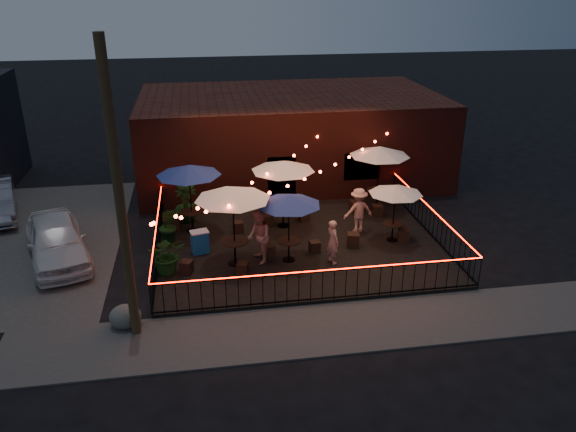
# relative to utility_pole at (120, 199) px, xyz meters

# --- Properties ---
(ground) EXTENTS (110.00, 110.00, 0.00)m
(ground) POSITION_rel_utility_pole_xyz_m (5.40, 2.60, -4.00)
(ground) COLOR black
(ground) RESTS_ON ground
(patio) EXTENTS (10.00, 8.00, 0.15)m
(patio) POSITION_rel_utility_pole_xyz_m (5.40, 4.60, -3.92)
(patio) COLOR black
(patio) RESTS_ON ground
(sidewalk) EXTENTS (18.00, 2.50, 0.05)m
(sidewalk) POSITION_rel_utility_pole_xyz_m (5.40, -0.65, -3.98)
(sidewalk) COLOR #3B3936
(sidewalk) RESTS_ON ground
(brick_building) EXTENTS (14.00, 8.00, 4.00)m
(brick_building) POSITION_rel_utility_pole_xyz_m (6.40, 12.59, -2.00)
(brick_building) COLOR #3E1610
(brick_building) RESTS_ON ground
(utility_pole) EXTENTS (0.26, 0.26, 8.00)m
(utility_pole) POSITION_rel_utility_pole_xyz_m (0.00, 0.00, 0.00)
(utility_pole) COLOR #362816
(utility_pole) RESTS_ON ground
(fence_front) EXTENTS (10.00, 0.04, 1.04)m
(fence_front) POSITION_rel_utility_pole_xyz_m (5.40, 0.60, -3.34)
(fence_front) COLOR black
(fence_front) RESTS_ON patio
(fence_left) EXTENTS (0.04, 8.00, 1.04)m
(fence_left) POSITION_rel_utility_pole_xyz_m (0.40, 4.60, -3.34)
(fence_left) COLOR black
(fence_left) RESTS_ON patio
(fence_right) EXTENTS (0.04, 8.00, 1.04)m
(fence_right) POSITION_rel_utility_pole_xyz_m (10.40, 4.60, -3.34)
(fence_right) COLOR black
(fence_right) RESTS_ON patio
(festoon_lights) EXTENTS (10.02, 8.72, 1.32)m
(festoon_lights) POSITION_rel_utility_pole_xyz_m (4.39, 4.30, -1.48)
(festoon_lights) COLOR red
(festoon_lights) RESTS_ON ground
(cafe_table_0) EXTENTS (2.75, 2.75, 2.75)m
(cafe_table_0) POSITION_rel_utility_pole_xyz_m (3.00, 3.38, -1.34)
(cafe_table_0) COLOR black
(cafe_table_0) RESTS_ON patio
(cafe_table_1) EXTENTS (2.63, 2.63, 2.64)m
(cafe_table_1) POSITION_rel_utility_pole_xyz_m (1.60, 6.27, -1.44)
(cafe_table_1) COLOR black
(cafe_table_1) RESTS_ON patio
(cafe_table_2) EXTENTS (2.59, 2.59, 2.39)m
(cafe_table_2) POSITION_rel_utility_pole_xyz_m (4.83, 3.34, -1.66)
(cafe_table_2) COLOR black
(cafe_table_2) RESTS_ON patio
(cafe_table_3) EXTENTS (3.05, 3.05, 2.66)m
(cafe_table_3) POSITION_rel_utility_pole_xyz_m (5.08, 6.19, -1.42)
(cafe_table_3) COLOR black
(cafe_table_3) RESTS_ON patio
(cafe_table_4) EXTENTS (2.45, 2.45, 2.14)m
(cafe_table_4) POSITION_rel_utility_pole_xyz_m (8.85, 4.28, -1.89)
(cafe_table_4) COLOR black
(cafe_table_4) RESTS_ON patio
(cafe_table_5) EXTENTS (3.14, 3.14, 2.69)m
(cafe_table_5) POSITION_rel_utility_pole_xyz_m (9.20, 7.32, -1.39)
(cafe_table_5) COLOR black
(cafe_table_5) RESTS_ON patio
(bistro_chair_0) EXTENTS (0.48, 0.48, 0.44)m
(bistro_chair_0) POSITION_rel_utility_pole_xyz_m (1.38, 2.98, -3.63)
(bistro_chair_0) COLOR black
(bistro_chair_0) RESTS_ON patio
(bistro_chair_1) EXTENTS (0.44, 0.44, 0.41)m
(bistro_chair_1) POSITION_rel_utility_pole_xyz_m (3.19, 2.62, -3.64)
(bistro_chair_1) COLOR black
(bistro_chair_1) RESTS_ON patio
(bistro_chair_2) EXTENTS (0.45, 0.45, 0.51)m
(bistro_chair_2) POSITION_rel_utility_pole_xyz_m (0.89, 6.46, -3.60)
(bistro_chair_2) COLOR black
(bistro_chair_2) RESTS_ON patio
(bistro_chair_3) EXTENTS (0.39, 0.39, 0.43)m
(bistro_chair_3) POSITION_rel_utility_pole_xyz_m (3.31, 5.89, -3.64)
(bistro_chair_3) COLOR black
(bistro_chair_3) RESTS_ON patio
(bistro_chair_4) EXTENTS (0.45, 0.45, 0.50)m
(bistro_chair_4) POSITION_rel_utility_pole_xyz_m (4.17, 3.60, -3.60)
(bistro_chair_4) COLOR black
(bistro_chair_4) RESTS_ON patio
(bistro_chair_5) EXTENTS (0.39, 0.39, 0.41)m
(bistro_chair_5) POSITION_rel_utility_pole_xyz_m (5.83, 3.79, -3.64)
(bistro_chair_5) COLOR black
(bistro_chair_5) RESTS_ON patio
(bistro_chair_6) EXTENTS (0.47, 0.47, 0.43)m
(bistro_chair_6) POSITION_rel_utility_pole_xyz_m (4.49, 6.34, -3.63)
(bistro_chair_6) COLOR black
(bistro_chair_6) RESTS_ON patio
(bistro_chair_7) EXTENTS (0.46, 0.46, 0.47)m
(bistro_chair_7) POSITION_rel_utility_pole_xyz_m (5.99, 6.62, -3.61)
(bistro_chair_7) COLOR black
(bistro_chair_7) RESTS_ON patio
(bistro_chair_8) EXTENTS (0.51, 0.51, 0.50)m
(bistro_chair_8) POSITION_rel_utility_pole_xyz_m (7.28, 4.01, -3.60)
(bistro_chair_8) COLOR black
(bistro_chair_8) RESTS_ON patio
(bistro_chair_9) EXTENTS (0.50, 0.50, 0.47)m
(bistro_chair_9) POSITION_rel_utility_pole_xyz_m (9.24, 4.17, -3.61)
(bistro_chair_9) COLOR black
(bistro_chair_9) RESTS_ON patio
(bistro_chair_10) EXTENTS (0.47, 0.47, 0.49)m
(bistro_chair_10) POSITION_rel_utility_pole_xyz_m (8.24, 7.12, -3.60)
(bistro_chair_10) COLOR black
(bistro_chair_10) RESTS_ON patio
(bistro_chair_11) EXTENTS (0.43, 0.43, 0.46)m
(bistro_chair_11) POSITION_rel_utility_pole_xyz_m (9.00, 6.57, -3.62)
(bistro_chair_11) COLOR black
(bistro_chair_11) RESTS_ON patio
(patron_a) EXTENTS (0.53, 0.65, 1.54)m
(patron_a) POSITION_rel_utility_pole_xyz_m (6.27, 2.96, -3.08)
(patron_a) COLOR beige
(patron_a) RESTS_ON patio
(patron_b) EXTENTS (0.83, 1.00, 1.88)m
(patron_b) POSITION_rel_utility_pole_xyz_m (3.82, 3.39, -2.91)
(patron_b) COLOR #DBAA94
(patron_b) RESTS_ON patio
(patron_c) EXTENTS (1.20, 0.79, 1.74)m
(patron_c) POSITION_rel_utility_pole_xyz_m (7.80, 5.22, -2.98)
(patron_c) COLOR #D7AA89
(patron_c) RESTS_ON patio
(potted_shrub_a) EXTENTS (1.25, 1.10, 1.33)m
(potted_shrub_a) POSITION_rel_utility_pole_xyz_m (0.80, 3.09, -3.19)
(potted_shrub_a) COLOR #10340F
(potted_shrub_a) RESTS_ON patio
(potted_shrub_b) EXTENTS (0.95, 0.86, 1.41)m
(potted_shrub_b) POSITION_rel_utility_pole_xyz_m (0.80, 5.31, -3.14)
(potted_shrub_b) COLOR #153C13
(potted_shrub_b) RESTS_ON patio
(potted_shrub_c) EXTENTS (1.03, 1.03, 1.51)m
(potted_shrub_c) POSITION_rel_utility_pole_xyz_m (1.39, 7.26, -3.09)
(potted_shrub_c) COLOR #103B11
(potted_shrub_c) RESTS_ON patio
(cooler) EXTENTS (0.70, 0.57, 0.82)m
(cooler) POSITION_rel_utility_pole_xyz_m (1.85, 4.41, -3.43)
(cooler) COLOR blue
(cooler) RESTS_ON patio
(boulder) EXTENTS (1.10, 1.02, 0.70)m
(boulder) POSITION_rel_utility_pole_xyz_m (-0.31, 0.35, -3.65)
(boulder) COLOR #42423D
(boulder) RESTS_ON ground
(car_white) EXTENTS (3.15, 4.92, 1.56)m
(car_white) POSITION_rel_utility_pole_xyz_m (-3.00, 4.85, -3.22)
(car_white) COLOR white
(car_white) RESTS_ON ground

